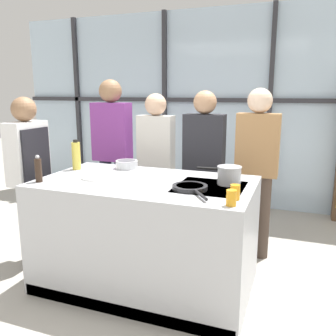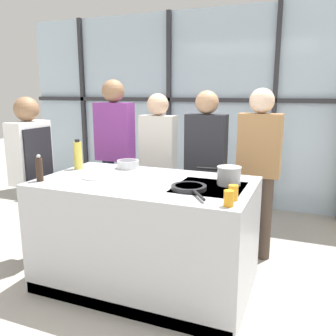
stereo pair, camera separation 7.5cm
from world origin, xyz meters
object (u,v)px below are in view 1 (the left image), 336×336
Objects in this scene: white_plate at (96,177)px; oil_bottle at (76,155)px; saucepan at (229,175)px; mixing_bowl at (127,164)px; juice_glass_near at (231,198)px; spectator_far_left at (112,148)px; spectator_center_left at (156,158)px; spectator_far_right at (257,163)px; spectator_center_right at (204,161)px; juice_glass_far at (235,192)px; chef at (30,171)px; pepper_grinder at (38,170)px; frying_pan at (190,187)px.

oil_bottle is (-0.36, 0.25, 0.13)m from white_plate.
mixing_bowl is (-1.03, 0.26, -0.04)m from saucepan.
mixing_bowl is at bearing 145.53° from juice_glass_near.
spectator_center_left is (0.53, -0.00, -0.08)m from spectator_far_left.
spectator_center_left is 1.21m from saucepan.
spectator_far_right is at bearing 80.48° from saucepan.
juice_glass_far is (0.52, -1.16, 0.03)m from spectator_center_right.
chef is at bearing 171.96° from juice_glass_far.
oil_bottle is at bearing 24.15° from spectator_far_right.
pepper_grinder is at bearing -177.55° from juice_glass_far.
frying_pan is 1.25m from pepper_grinder.
frying_pan is 0.94m from mixing_bowl.
spectator_center_right reaches higher than spectator_center_left.
saucepan is at bearing 93.41° from chef.
oil_bottle reaches higher than white_plate.
juice_glass_far is (1.58, -0.45, -0.08)m from oil_bottle.
chef is 5.70× the size of oil_bottle.
pepper_grinder is 2.13× the size of juice_glass_near.
frying_pan is 0.36m from saucepan.
juice_glass_far is at bearing 132.29° from spectator_center_left.
frying_pan is (0.70, -1.02, 0.00)m from spectator_center_left.
juice_glass_far is at bearing 90.00° from juice_glass_near.
juice_glass_near is at bearing 89.51° from spectator_far_right.
juice_glass_near is (1.99, -0.42, 0.07)m from chef.
oil_bottle is 2.69× the size of juice_glass_near.
oil_bottle is 2.69× the size of juice_glass_far.
pepper_grinder is (-0.53, -1.23, 0.09)m from spectator_center_left.
mixing_bowl is (0.07, 0.45, 0.03)m from white_plate.
chef is at bearing 174.92° from frying_pan.
chef is at bearing -158.16° from oil_bottle.
oil_bottle is at bearing 111.84° from chef.
saucepan is 0.55m from juice_glass_near.
spectator_center_left is 0.97× the size of spectator_far_right.
spectator_far_right is 1.16m from juice_glass_far.
spectator_far_left reaches higher than frying_pan.
juice_glass_far is (1.59, -1.16, -0.05)m from spectator_far_left.
frying_pan is 1.19× the size of saucepan.
spectator_far_right is 5.98× the size of oil_bottle.
white_plate is 0.45m from oil_bottle.
frying_pan is at bearing 124.19° from spectator_center_left.
spectator_center_left is at bearing 79.39° from mixing_bowl.
chef is 1.88m from saucepan.
frying_pan is at bearing 140.20° from spectator_far_left.
juice_glass_near is at bearing -20.45° from oil_bottle.
spectator_far_left reaches higher than oil_bottle.
spectator_far_right is at bearing 89.51° from juice_glass_near.
spectator_center_left is at bearing 53.76° from oil_bottle.
spectator_center_left is 7.33× the size of pepper_grinder.
saucepan is (0.24, 0.26, 0.06)m from frying_pan.
saucepan is 1.69× the size of mixing_bowl.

